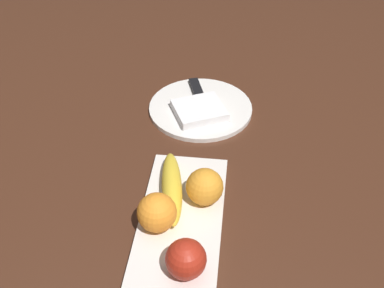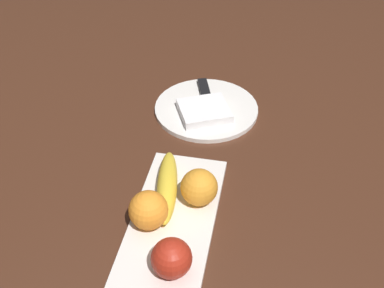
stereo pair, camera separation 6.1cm
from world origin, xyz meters
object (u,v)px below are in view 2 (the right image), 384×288
object	(u,v)px
dinner_plate	(206,109)
orange_near_apple	(148,210)
banana	(167,186)
fruit_tray	(173,221)
orange_near_banana	(199,187)
knife	(205,93)
folded_napkin	(204,111)
apple	(172,258)

from	to	relation	value
dinner_plate	orange_near_apple	bearing A→B (deg)	-5.90
banana	dinner_plate	distance (m)	0.31
fruit_tray	orange_near_banana	size ratio (longest dim) A/B	4.82
orange_near_apple	dinner_plate	bearing A→B (deg)	174.10
orange_near_apple	knife	xyz separation A→B (m)	(-0.44, 0.03, -0.04)
orange_near_apple	knife	size ratio (longest dim) A/B	0.41
dinner_plate	folded_napkin	world-z (taller)	folded_napkin
fruit_tray	orange_near_apple	world-z (taller)	orange_near_apple
fruit_tray	orange_near_banana	world-z (taller)	orange_near_banana
apple	banana	world-z (taller)	apple
folded_napkin	knife	size ratio (longest dim) A/B	0.65
apple	orange_near_apple	size ratio (longest dim) A/B	0.95
apple	orange_near_banana	bearing A→B (deg)	174.83
fruit_tray	knife	distance (m)	0.42
orange_near_banana	folded_napkin	distance (m)	0.29
orange_near_apple	folded_napkin	size ratio (longest dim) A/B	0.63
banana	folded_napkin	distance (m)	0.28
orange_near_apple	knife	distance (m)	0.45
dinner_plate	folded_napkin	bearing A→B (deg)	0.00
orange_near_banana	dinner_plate	size ratio (longest dim) A/B	0.28
orange_near_banana	fruit_tray	bearing A→B (deg)	-36.15
orange_near_apple	knife	bearing A→B (deg)	176.35
banana	folded_napkin	world-z (taller)	banana
banana	folded_napkin	xyz separation A→B (m)	(-0.28, 0.03, -0.01)
banana	knife	distance (m)	0.36
dinner_plate	apple	bearing A→B (deg)	2.89
apple	orange_near_apple	xyz separation A→B (m)	(-0.09, -0.06, 0.00)
banana	orange_near_banana	xyz separation A→B (m)	(0.01, 0.07, 0.02)
apple	orange_near_apple	distance (m)	0.11
banana	dinner_plate	xyz separation A→B (m)	(-0.31, 0.03, -0.03)
orange_near_apple	dinner_plate	world-z (taller)	orange_near_apple
orange_near_apple	folded_napkin	xyz separation A→B (m)	(-0.36, 0.04, -0.03)
folded_napkin	fruit_tray	bearing A→B (deg)	0.00
apple	orange_near_apple	world-z (taller)	orange_near_apple
knife	folded_napkin	bearing A→B (deg)	-9.98
folded_napkin	apple	bearing A→B (deg)	3.09
knife	dinner_plate	bearing A→B (deg)	-4.98
apple	knife	world-z (taller)	apple
dinner_plate	fruit_tray	bearing A→B (deg)	0.00
banana	orange_near_apple	distance (m)	0.09
orange_near_banana	dinner_plate	xyz separation A→B (m)	(-0.32, -0.04, -0.05)
orange_near_banana	folded_napkin	xyz separation A→B (m)	(-0.28, -0.04, -0.03)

